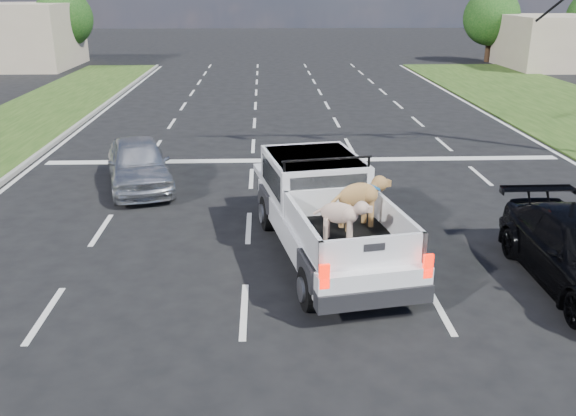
% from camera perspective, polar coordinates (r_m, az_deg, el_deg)
% --- Properties ---
extents(ground, '(160.00, 160.00, 0.00)m').
position_cam_1_polar(ground, '(11.10, 5.06, -9.39)').
color(ground, black).
rests_on(ground, ground).
extents(road_markings, '(17.75, 60.00, 0.01)m').
position_cam_1_polar(road_markings, '(17.09, 2.35, 1.44)').
color(road_markings, silver).
rests_on(road_markings, ground).
extents(traffic_signal, '(9.11, 0.31, 7.00)m').
position_cam_1_polar(traffic_signal, '(21.84, 21.71, 16.78)').
color(traffic_signal, black).
rests_on(traffic_signal, ground).
extents(building_left, '(10.00, 8.00, 4.40)m').
position_cam_1_polar(building_left, '(49.36, -25.34, 14.37)').
color(building_left, '#BBA98F').
rests_on(building_left, ground).
extents(tree_far_c, '(4.20, 4.20, 5.40)m').
position_cam_1_polar(tree_far_c, '(49.84, -20.24, 16.32)').
color(tree_far_c, '#332114').
rests_on(tree_far_c, ground).
extents(tree_far_d, '(4.20, 4.20, 5.40)m').
position_cam_1_polar(tree_far_d, '(50.70, 18.51, 16.55)').
color(tree_far_d, '#332114').
rests_on(tree_far_d, ground).
extents(pickup_truck, '(3.02, 5.97, 2.14)m').
position_cam_1_polar(pickup_truck, '(12.89, 3.63, -0.20)').
color(pickup_truck, black).
rests_on(pickup_truck, ground).
extents(silver_sedan, '(2.69, 4.44, 1.41)m').
position_cam_1_polar(silver_sedan, '(17.90, -13.82, 4.08)').
color(silver_sedan, silver).
rests_on(silver_sedan, ground).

